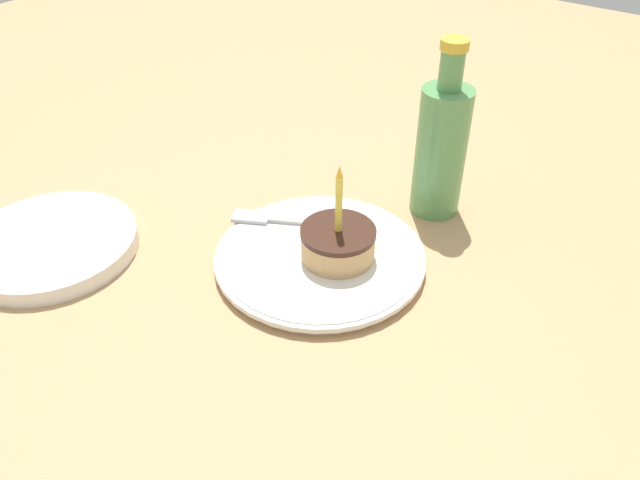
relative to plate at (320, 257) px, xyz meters
The scene contains 6 objects.
ground_plane 0.04m from the plate, 127.99° to the left, with size 2.40×2.40×0.04m.
plate is the anchor object (origin of this frame).
cake_slice 0.03m from the plate, 70.01° to the right, with size 0.08×0.08×0.12m.
fork 0.07m from the plate, 66.65° to the left, with size 0.10×0.16×0.00m.
bottle 0.20m from the plate, 15.66° to the right, with size 0.06×0.06×0.22m.
side_plate 0.32m from the plate, 122.61° to the left, with size 0.20×0.20×0.02m.
Camera 1 is at (-0.43, -0.36, 0.46)m, focal length 35.00 mm.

